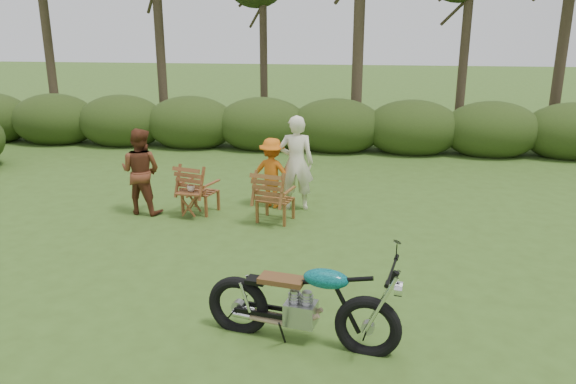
# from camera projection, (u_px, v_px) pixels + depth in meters

# --- Properties ---
(ground) EXTENTS (80.00, 80.00, 0.00)m
(ground) POSITION_uv_depth(u_px,v_px,m) (298.00, 316.00, 6.62)
(ground) COLOR #36511B
(ground) RESTS_ON ground
(tree_line) EXTENTS (22.52, 11.62, 8.14)m
(tree_line) POSITION_uv_depth(u_px,v_px,m) (360.00, 2.00, 14.67)
(tree_line) COLOR #34251C
(tree_line) RESTS_ON ground
(motorcycle) EXTENTS (2.15, 1.15, 1.17)m
(motorcycle) POSITION_uv_depth(u_px,v_px,m) (300.00, 340.00, 6.12)
(motorcycle) COLOR #0C9A9C
(motorcycle) RESTS_ON ground
(lawn_chair_right) EXTENTS (0.77, 0.77, 0.93)m
(lawn_chair_right) POSITION_uv_depth(u_px,v_px,m) (276.00, 221.00, 9.78)
(lawn_chair_right) COLOR brown
(lawn_chair_right) RESTS_ON ground
(lawn_chair_left) EXTENTS (0.78, 0.78, 0.91)m
(lawn_chair_left) POSITION_uv_depth(u_px,v_px,m) (201.00, 212.00, 10.24)
(lawn_chair_left) COLOR brown
(lawn_chair_left) RESTS_ON ground
(side_table) EXTENTS (0.49, 0.42, 0.48)m
(side_table) POSITION_uv_depth(u_px,v_px,m) (191.00, 204.00, 9.88)
(side_table) COLOR #5A3316
(side_table) RESTS_ON ground
(cup) EXTENTS (0.16, 0.16, 0.11)m
(cup) POSITION_uv_depth(u_px,v_px,m) (191.00, 188.00, 9.81)
(cup) COLOR beige
(cup) RESTS_ON side_table
(adult_a) EXTENTS (0.66, 0.45, 1.74)m
(adult_a) POSITION_uv_depth(u_px,v_px,m) (296.00, 208.00, 10.42)
(adult_a) COLOR beige
(adult_a) RESTS_ON ground
(adult_b) EXTENTS (0.83, 0.69, 1.55)m
(adult_b) POSITION_uv_depth(u_px,v_px,m) (144.00, 212.00, 10.21)
(adult_b) COLOR brown
(adult_b) RESTS_ON ground
(child) EXTENTS (0.91, 0.61, 1.30)m
(child) POSITION_uv_depth(u_px,v_px,m) (272.00, 207.00, 10.52)
(child) COLOR #CE6013
(child) RESTS_ON ground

